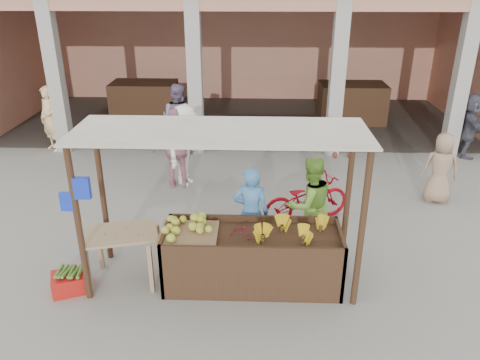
{
  "coord_description": "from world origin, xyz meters",
  "views": [
    {
      "loc": [
        0.53,
        -5.89,
        4.32
      ],
      "look_at": [
        0.28,
        1.2,
        1.16
      ],
      "focal_mm": 35.0,
      "sensor_mm": 36.0,
      "label": 1
    }
  ],
  "objects_px": {
    "vendor_green": "(310,202)",
    "fruit_stall": "(252,260)",
    "side_table": "(122,240)",
    "motorcycle": "(306,198)",
    "vendor_blue": "(251,210)",
    "red_crate": "(71,282)"
  },
  "relations": [
    {
      "from": "fruit_stall",
      "to": "vendor_blue",
      "type": "height_order",
      "value": "vendor_blue"
    },
    {
      "from": "red_crate",
      "to": "vendor_green",
      "type": "height_order",
      "value": "vendor_green"
    },
    {
      "from": "fruit_stall",
      "to": "vendor_blue",
      "type": "distance_m",
      "value": 0.86
    },
    {
      "from": "vendor_blue",
      "to": "vendor_green",
      "type": "relative_size",
      "value": 0.96
    },
    {
      "from": "red_crate",
      "to": "vendor_blue",
      "type": "height_order",
      "value": "vendor_blue"
    },
    {
      "from": "fruit_stall",
      "to": "vendor_green",
      "type": "relative_size",
      "value": 1.48
    },
    {
      "from": "fruit_stall",
      "to": "motorcycle",
      "type": "height_order",
      "value": "motorcycle"
    },
    {
      "from": "motorcycle",
      "to": "side_table",
      "type": "bearing_deg",
      "value": 101.23
    },
    {
      "from": "vendor_blue",
      "to": "vendor_green",
      "type": "height_order",
      "value": "vendor_green"
    },
    {
      "from": "fruit_stall",
      "to": "vendor_blue",
      "type": "xyz_separation_m",
      "value": [
        -0.03,
        0.73,
        0.44
      ]
    },
    {
      "from": "red_crate",
      "to": "vendor_green",
      "type": "xyz_separation_m",
      "value": [
        3.58,
        1.28,
        0.74
      ]
    },
    {
      "from": "fruit_stall",
      "to": "motorcycle",
      "type": "relative_size",
      "value": 1.43
    },
    {
      "from": "red_crate",
      "to": "motorcycle",
      "type": "height_order",
      "value": "motorcycle"
    },
    {
      "from": "vendor_blue",
      "to": "motorcycle",
      "type": "relative_size",
      "value": 0.93
    },
    {
      "from": "side_table",
      "to": "motorcycle",
      "type": "relative_size",
      "value": 0.64
    },
    {
      "from": "fruit_stall",
      "to": "red_crate",
      "type": "xyz_separation_m",
      "value": [
        -2.66,
        -0.3,
        -0.26
      ]
    },
    {
      "from": "fruit_stall",
      "to": "red_crate",
      "type": "distance_m",
      "value": 2.69
    },
    {
      "from": "side_table",
      "to": "red_crate",
      "type": "distance_m",
      "value": 0.97
    },
    {
      "from": "side_table",
      "to": "motorcycle",
      "type": "height_order",
      "value": "motorcycle"
    },
    {
      "from": "red_crate",
      "to": "motorcycle",
      "type": "relative_size",
      "value": 0.3
    },
    {
      "from": "vendor_green",
      "to": "fruit_stall",
      "type": "bearing_deg",
      "value": 23.07
    },
    {
      "from": "fruit_stall",
      "to": "motorcycle",
      "type": "distance_m",
      "value": 2.21
    }
  ]
}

